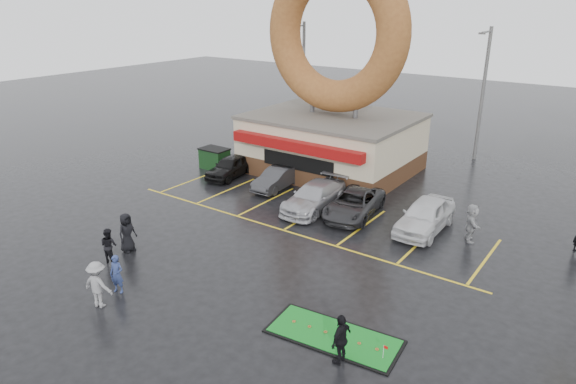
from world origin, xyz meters
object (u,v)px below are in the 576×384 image
Objects in this scene: dumpster at (215,159)px; car_white at (425,215)px; streetlight_mid at (483,92)px; car_silver at (314,197)px; car_grey at (354,203)px; car_dgrey at (277,178)px; car_black at (230,167)px; person_cameraman at (341,339)px; donut_shop at (333,103)px; streetlight_left at (303,76)px; putting_green at (334,336)px; person_blue at (117,274)px.

car_white is at bearing -4.64° from dumpster.
car_silver is (-4.24, -14.34, -4.08)m from streetlight_mid.
car_silver reaches higher than car_grey.
streetlight_mid is 2.38× the size of car_dgrey.
person_cameraman reaches higher than car_black.
car_grey is 2.75× the size of person_cameraman.
donut_shop reaches higher than car_white.
car_dgrey is at bearing -62.56° from streetlight_left.
streetlight_mid reaches higher than dumpster.
car_white reaches higher than dumpster.
person_cameraman is (14.70, -11.47, 0.18)m from car_black.
person_cameraman is at bearing -44.31° from car_black.
person_cameraman is (10.20, -16.44, -3.61)m from donut_shop.
donut_shop is at bearing 41.54° from car_black.
person_cameraman is 0.37× the size of putting_green.
streetlight_mid is 24.00m from putting_green.
streetlight_left is 1.85× the size of car_silver.
streetlight_mid is (7.00, 7.95, 0.32)m from donut_shop.
donut_shop is 7.70m from car_black.
putting_green is at bearing -138.38° from person_cameraman.
donut_shop is 1.50× the size of streetlight_mid.
person_cameraman is at bearing -55.81° from car_silver.
car_grey is (4.90, -5.89, -3.81)m from donut_shop.
person_blue is 8.65m from putting_green.
car_grey is 1.01× the size of putting_green.
person_blue reaches higher than car_silver.
putting_green is at bearing -72.86° from car_grey.
donut_shop is 7.92m from car_silver.
car_silver is at bearing -172.58° from car_white.
streetlight_left reaches higher than car_black.
person_blue is at bearing -79.42° from person_cameraman.
person_blue is at bearing -86.47° from donut_shop.
person_cameraman reaches higher than car_white.
car_white reaches higher than car_silver.
person_blue is at bearing -115.55° from car_grey.
streetlight_left and streetlight_mid have the same top height.
car_black is 7.39m from car_silver.
car_white is at bearing -8.87° from car_black.
car_black is at bearing 176.72° from car_white.
person_cameraman is (7.44, -10.05, 0.15)m from car_silver.
putting_green is (0.75, -9.91, -0.75)m from car_white.
dumpster is (-16.72, 12.17, -0.21)m from person_cameraman.
car_grey is at bearing -175.58° from car_white.
car_dgrey is 13.03m from person_blue.
car_silver is 2.70× the size of dumpster.
car_grey is 10.59m from putting_green.
car_white reaches higher than car_grey.
person_cameraman is at bearing -9.38° from person_blue.
car_silver is at bearing -141.74° from person_cameraman.
donut_shop is 6.33m from car_dgrey.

